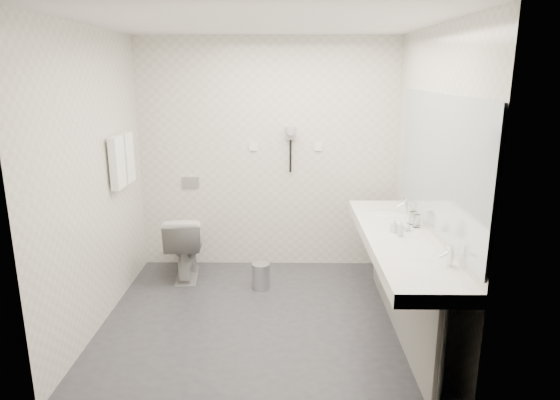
{
  "coord_description": "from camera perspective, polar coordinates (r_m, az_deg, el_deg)",
  "views": [
    {
      "loc": [
        0.2,
        -4.01,
        2.14
      ],
      "look_at": [
        0.15,
        0.15,
        1.05
      ],
      "focal_mm": 31.64,
      "sensor_mm": 36.0,
      "label": 1
    }
  ],
  "objects": [
    {
      "name": "basin_near",
      "position": [
        3.54,
        15.92,
        -7.54
      ],
      "size": [
        0.4,
        0.31,
        0.05
      ],
      "primitive_type": "ellipsoid",
      "color": "white",
      "rests_on": "vanity_counter"
    },
    {
      "name": "glass_right",
      "position": [
        4.42,
        15.08,
        -2.02
      ],
      "size": [
        0.07,
        0.07,
        0.12
      ],
      "primitive_type": "cylinder",
      "rotation": [
        0.0,
        0.0,
        -0.2
      ],
      "color": "silver",
      "rests_on": "vanity_counter"
    },
    {
      "name": "dryer_cradle",
      "position": [
        5.32,
        1.23,
        7.77
      ],
      "size": [
        0.1,
        0.04,
        0.14
      ],
      "primitive_type": "cube",
      "color": "#9C9DA2",
      "rests_on": "wall_back"
    },
    {
      "name": "dryer_barrel",
      "position": [
        5.24,
        1.24,
        8.0
      ],
      "size": [
        0.08,
        0.14,
        0.08
      ],
      "primitive_type": "cylinder",
      "rotation": [
        1.57,
        0.0,
        0.0
      ],
      "color": "#9C9DA2",
      "rests_on": "dryer_cradle"
    },
    {
      "name": "dryer_cord",
      "position": [
        5.34,
        1.22,
        5.09
      ],
      "size": [
        0.02,
        0.02,
        0.35
      ],
      "primitive_type": "cylinder",
      "color": "black",
      "rests_on": "dryer_cradle"
    },
    {
      "name": "toilet",
      "position": [
        5.34,
        -10.93,
        -5.23
      ],
      "size": [
        0.45,
        0.72,
        0.69
      ],
      "primitive_type": "imported",
      "rotation": [
        0.0,
        0.0,
        3.24
      ],
      "color": "white",
      "rests_on": "floor"
    },
    {
      "name": "faucet_far",
      "position": [
        4.76,
        14.29,
        -0.58
      ],
      "size": [
        0.04,
        0.04,
        0.15
      ],
      "primitive_type": "cylinder",
      "color": "silver",
      "rests_on": "vanity_counter"
    },
    {
      "name": "basin_far",
      "position": [
        4.74,
        11.93,
        -1.63
      ],
      "size": [
        0.4,
        0.31,
        0.05
      ],
      "primitive_type": "ellipsoid",
      "color": "white",
      "rests_on": "vanity_counter"
    },
    {
      "name": "towel_rail",
      "position": [
        4.85,
        -18.09,
        6.98
      ],
      "size": [
        0.02,
        0.62,
        0.02
      ],
      "primitive_type": "cylinder",
      "rotation": [
        1.57,
        0.0,
        0.0
      ],
      "color": "silver",
      "rests_on": "wall_left"
    },
    {
      "name": "wall_front",
      "position": [
        2.86,
        -3.36,
        -3.49
      ],
      "size": [
        2.8,
        0.0,
        2.8
      ],
      "primitive_type": "plane",
      "rotation": [
        -1.57,
        0.0,
        0.0
      ],
      "color": "silver",
      "rests_on": "floor"
    },
    {
      "name": "wall_right",
      "position": [
        4.28,
        16.97,
        2.03
      ],
      "size": [
        0.0,
        2.6,
        2.6
      ],
      "primitive_type": "plane",
      "rotation": [
        1.57,
        0.0,
        -1.57
      ],
      "color": "silver",
      "rests_on": "floor"
    },
    {
      "name": "pedal_bin",
      "position": [
        5.05,
        -2.22,
        -8.86
      ],
      "size": [
        0.21,
        0.21,
        0.25
      ],
      "primitive_type": "cylinder",
      "rotation": [
        0.0,
        0.0,
        -0.19
      ],
      "color": "#B2B5BA",
      "rests_on": "floor"
    },
    {
      "name": "soap_bottle_a",
      "position": [
        4.17,
        13.11,
        -2.94
      ],
      "size": [
        0.07,
        0.07,
        0.11
      ],
      "primitive_type": "imported",
      "rotation": [
        0.0,
        0.0,
        0.56
      ],
      "color": "beige",
      "rests_on": "vanity_counter"
    },
    {
      "name": "faucet_near",
      "position": [
        3.57,
        19.06,
        -6.09
      ],
      "size": [
        0.04,
        0.04,
        0.15
      ],
      "primitive_type": "cylinder",
      "color": "silver",
      "rests_on": "vanity_counter"
    },
    {
      "name": "vanity_post_near",
      "position": [
        3.43,
        18.02,
        -17.12
      ],
      "size": [
        0.06,
        0.06,
        0.75
      ],
      "primitive_type": "cylinder",
      "color": "silver",
      "rests_on": "floor"
    },
    {
      "name": "flush_plate",
      "position": [
        5.53,
        -10.29,
        2.01
      ],
      "size": [
        0.18,
        0.02,
        0.12
      ],
      "primitive_type": "cube",
      "color": "#B2B5BA",
      "rests_on": "wall_back"
    },
    {
      "name": "vanity_panel",
      "position": [
        4.3,
        13.58,
        -9.96
      ],
      "size": [
        0.03,
        2.15,
        0.75
      ],
      "primitive_type": "cube",
      "color": "gray",
      "rests_on": "floor"
    },
    {
      "name": "wall_back",
      "position": [
        5.39,
        -1.45,
        5.17
      ],
      "size": [
        2.8,
        0.0,
        2.8
      ],
      "primitive_type": "plane",
      "rotation": [
        1.57,
        0.0,
        0.0
      ],
      "color": "silver",
      "rests_on": "floor"
    },
    {
      "name": "glass_left",
      "position": [
        4.35,
        15.49,
        -2.34
      ],
      "size": [
        0.07,
        0.07,
        0.11
      ],
      "primitive_type": "cylinder",
      "rotation": [
        0.0,
        0.0,
        -0.18
      ],
      "color": "silver",
      "rests_on": "vanity_counter"
    },
    {
      "name": "soap_bottle_b",
      "position": [
        4.24,
        14.49,
        -2.95
      ],
      "size": [
        0.09,
        0.09,
        0.08
      ],
      "primitive_type": "imported",
      "rotation": [
        0.0,
        0.0,
        -0.94
      ],
      "color": "beige",
      "rests_on": "vanity_counter"
    },
    {
      "name": "towel_far",
      "position": [
        5.01,
        -17.28,
        4.72
      ],
      "size": [
        0.07,
        0.24,
        0.48
      ],
      "primitive_type": "cube",
      "color": "white",
      "rests_on": "towel_rail"
    },
    {
      "name": "switch_plate_a",
      "position": [
        5.37,
        -3.08,
        6.2
      ],
      "size": [
        0.09,
        0.02,
        0.09
      ],
      "primitive_type": "cube",
      "color": "white",
      "rests_on": "wall_back"
    },
    {
      "name": "bin_lid",
      "position": [
        4.99,
        -2.23,
        -7.46
      ],
      "size": [
        0.18,
        0.18,
        0.02
      ],
      "primitive_type": "cylinder",
      "color": "#B2B5BA",
      "rests_on": "pedal_bin"
    },
    {
      "name": "wall_left",
      "position": [
        4.41,
        -20.63,
        2.08
      ],
      "size": [
        0.0,
        2.6,
        2.6
      ],
      "primitive_type": "plane",
      "rotation": [
        1.57,
        0.0,
        1.57
      ],
      "color": "silver",
      "rests_on": "floor"
    },
    {
      "name": "ceiling",
      "position": [
        4.03,
        -2.29,
        19.8
      ],
      "size": [
        2.8,
        2.8,
        0.0
      ],
      "primitive_type": "plane",
      "rotation": [
        3.14,
        0.0,
        0.0
      ],
      "color": "white",
      "rests_on": "wall_back"
    },
    {
      "name": "soap_bottle_c",
      "position": [
        4.08,
        13.77,
        -3.21
      ],
      "size": [
        0.06,
        0.06,
        0.13
      ],
      "primitive_type": "imported",
      "rotation": [
        0.0,
        0.0,
        0.17
      ],
      "color": "beige",
      "rests_on": "vanity_counter"
    },
    {
      "name": "switch_plate_b",
      "position": [
        5.37,
        4.45,
        6.18
      ],
      "size": [
        0.09,
        0.02,
        0.09
      ],
      "primitive_type": "cube",
      "color": "white",
      "rests_on": "wall_back"
    },
    {
      "name": "vanity_counter",
      "position": [
        4.14,
        13.6,
        -4.62
      ],
      "size": [
        0.55,
        2.2,
        0.1
      ],
      "primitive_type": "cube",
      "color": "white",
      "rests_on": "floor"
    },
    {
      "name": "floor",
      "position": [
        4.55,
        -1.97,
        -13.39
      ],
      "size": [
        2.8,
        2.8,
        0.0
      ],
      "primitive_type": "plane",
      "color": "#2D2D33",
      "rests_on": "ground"
    },
    {
      "name": "vanity_post_far",
      "position": [
        5.25,
        11.45,
        -5.26
      ],
      "size": [
        0.06,
        0.06,
        0.75
      ],
      "primitive_type": "cylinder",
      "color": "silver",
      "rests_on": "floor"
    },
    {
      "name": "towel_near",
      "position": [
        4.75,
        -18.29,
        4.12
      ],
      "size": [
        0.07,
        0.24,
        0.48
      ],
      "primitive_type": "cube",
      "color": "white",
      "rests_on": "towel_rail"
    },
    {
      "name": "mirror",
      "position": [
        4.05,
        17.75,
        4.17
      ],
      "size": [
        0.02,
        2.2,
        1.05
      ],
      "primitive_type": "cube",
      "color": "#B2BCC6",
      "rests_on": "wall_right"
    }
  ]
}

